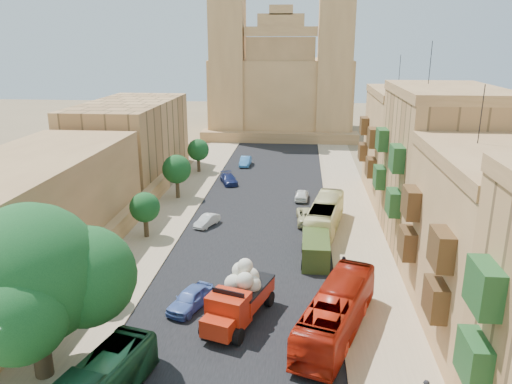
% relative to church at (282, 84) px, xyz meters
% --- Properties ---
extents(road_surface, '(14.00, 140.00, 0.01)m').
position_rel_church_xyz_m(road_surface, '(0.00, -48.61, -9.51)').
color(road_surface, black).
rests_on(road_surface, ground).
extents(sidewalk_east, '(5.00, 140.00, 0.01)m').
position_rel_church_xyz_m(sidewalk_east, '(9.50, -48.61, -9.51)').
color(sidewalk_east, tan).
rests_on(sidewalk_east, ground).
extents(sidewalk_west, '(5.00, 140.00, 0.01)m').
position_rel_church_xyz_m(sidewalk_west, '(-9.50, -48.61, -9.51)').
color(sidewalk_west, tan).
rests_on(sidewalk_west, ground).
extents(kerb_east, '(0.25, 140.00, 0.12)m').
position_rel_church_xyz_m(kerb_east, '(7.00, -48.61, -9.46)').
color(kerb_east, tan).
rests_on(kerb_east, ground).
extents(kerb_west, '(0.25, 140.00, 0.12)m').
position_rel_church_xyz_m(kerb_west, '(-7.00, -48.61, -9.46)').
color(kerb_west, tan).
rests_on(kerb_west, ground).
extents(townhouse_b, '(9.00, 14.00, 14.90)m').
position_rel_church_xyz_m(townhouse_b, '(15.95, -67.61, -3.86)').
color(townhouse_b, tan).
rests_on(townhouse_b, ground).
extents(townhouse_c, '(9.00, 14.00, 17.40)m').
position_rel_church_xyz_m(townhouse_c, '(15.95, -53.61, -2.61)').
color(townhouse_c, tan).
rests_on(townhouse_c, ground).
extents(townhouse_d, '(9.00, 14.00, 15.90)m').
position_rel_church_xyz_m(townhouse_d, '(15.95, -39.61, -3.36)').
color(townhouse_d, tan).
rests_on(townhouse_d, ground).
extents(west_wall, '(1.00, 40.00, 1.80)m').
position_rel_church_xyz_m(west_wall, '(-12.50, -58.61, -8.62)').
color(west_wall, tan).
rests_on(west_wall, ground).
extents(west_building_low, '(10.00, 28.00, 8.40)m').
position_rel_church_xyz_m(west_building_low, '(-18.00, -60.61, -5.32)').
color(west_building_low, '#A07446').
rests_on(west_building_low, ground).
extents(west_building_mid, '(10.00, 22.00, 10.00)m').
position_rel_church_xyz_m(west_building_mid, '(-18.00, -34.61, -4.52)').
color(west_building_mid, tan).
rests_on(west_building_mid, ground).
extents(church, '(28.00, 22.50, 36.30)m').
position_rel_church_xyz_m(church, '(0.00, 0.00, 0.00)').
color(church, tan).
rests_on(church, ground).
extents(ficus_tree, '(9.71, 8.94, 9.71)m').
position_rel_church_xyz_m(ficus_tree, '(-9.41, -74.61, -3.77)').
color(ficus_tree, '#3A2D1D').
rests_on(ficus_tree, ground).
extents(street_tree_a, '(3.07, 3.07, 4.72)m').
position_rel_church_xyz_m(street_tree_a, '(-10.00, -66.61, -6.36)').
color(street_tree_a, '#3A2D1D').
rests_on(street_tree_a, ground).
extents(street_tree_b, '(2.77, 2.77, 4.26)m').
position_rel_church_xyz_m(street_tree_b, '(-10.00, -54.61, -6.67)').
color(street_tree_b, '#3A2D1D').
rests_on(street_tree_b, ground).
extents(street_tree_c, '(3.29, 3.29, 5.05)m').
position_rel_church_xyz_m(street_tree_c, '(-10.00, -42.61, -6.13)').
color(street_tree_c, '#3A2D1D').
rests_on(street_tree_c, ground).
extents(street_tree_d, '(2.97, 2.97, 4.57)m').
position_rel_church_xyz_m(street_tree_d, '(-10.00, -30.61, -6.46)').
color(street_tree_d, '#3A2D1D').
rests_on(street_tree_d, ground).
extents(red_truck, '(4.40, 7.06, 3.90)m').
position_rel_church_xyz_m(red_truck, '(0.32, -68.09, -7.80)').
color(red_truck, red).
rests_on(red_truck, ground).
extents(olive_pickup, '(2.33, 5.04, 2.07)m').
position_rel_church_xyz_m(olive_pickup, '(5.46, -58.61, -8.50)').
color(olive_pickup, '#374A1B').
rests_on(olive_pickup, ground).
extents(bus_red_east, '(5.84, 10.96, 2.99)m').
position_rel_church_xyz_m(bus_red_east, '(6.50, -69.11, -8.02)').
color(bus_red_east, '#A51B0A').
rests_on(bus_red_east, ground).
extents(bus_cream_east, '(4.28, 10.67, 2.90)m').
position_rel_church_xyz_m(bus_cream_east, '(6.50, -51.16, -8.07)').
color(bus_cream_east, '#FFF6AF').
rests_on(bus_cream_east, ground).
extents(car_blue_a, '(3.04, 4.47, 1.41)m').
position_rel_church_xyz_m(car_blue_a, '(-3.12, -66.91, -8.81)').
color(car_blue_a, '#4E6DBA').
rests_on(car_blue_a, ground).
extents(car_white_a, '(2.27, 3.44, 1.07)m').
position_rel_church_xyz_m(car_white_a, '(-4.95, -51.33, -8.98)').
color(car_white_a, silver).
rests_on(car_white_a, ground).
extents(car_cream, '(2.62, 5.27, 1.43)m').
position_rel_church_xyz_m(car_cream, '(5.00, -49.35, -8.80)').
color(car_cream, '#C7C18A').
rests_on(car_cream, ground).
extents(car_dkblue, '(3.01, 4.52, 1.22)m').
position_rel_church_xyz_m(car_dkblue, '(-5.00, -36.19, -8.91)').
color(car_dkblue, navy).
rests_on(car_dkblue, ground).
extents(car_white_b, '(1.68, 3.69, 1.23)m').
position_rel_church_xyz_m(car_white_b, '(4.24, -42.12, -8.90)').
color(car_white_b, white).
rests_on(car_white_b, ground).
extents(car_blue_b, '(1.46, 4.00, 1.31)m').
position_rel_church_xyz_m(car_blue_b, '(-3.97, -26.62, -8.86)').
color(car_blue_b, '#3B85D2').
rests_on(car_blue_b, ground).
extents(pedestrian_c, '(0.85, 1.20, 1.90)m').
position_rel_church_xyz_m(pedestrian_c, '(7.50, -61.63, -8.57)').
color(pedestrian_c, '#28272E').
rests_on(pedestrian_c, ground).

